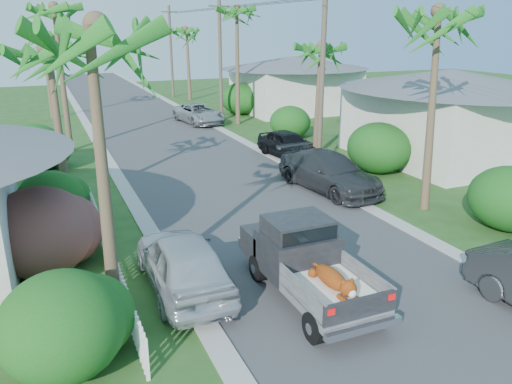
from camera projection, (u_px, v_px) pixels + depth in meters
name	position (u px, v px, depth m)	size (l,w,h in m)	color
ground	(386.00, 317.00, 12.56)	(120.00, 120.00, 0.00)	#24481B
road	(160.00, 133.00, 34.34)	(8.00, 100.00, 0.02)	#38383A
curb_left	(95.00, 138.00, 32.71)	(0.60, 100.00, 0.06)	#A5A39E
curb_right	(219.00, 128.00, 35.95)	(0.60, 100.00, 0.06)	#A5A39E
pickup_truck	(302.00, 257.00, 13.49)	(1.98, 5.12, 2.06)	black
parked_car_rm	(329.00, 172.00, 22.11)	(2.29, 5.64, 1.64)	#2D2F32
parked_car_rf	(288.00, 145.00, 27.60)	(1.76, 4.39, 1.49)	black
parked_car_rd	(199.00, 114.00, 37.60)	(2.42, 5.24, 1.46)	#A3A4A9
parked_car_ln	(183.00, 262.00, 13.63)	(1.94, 4.83, 1.65)	silver
palm_l_a	(88.00, 27.00, 10.66)	(4.40, 4.40, 8.20)	brown
palm_l_b	(48.00, 49.00, 18.52)	(4.40, 4.40, 7.40)	brown
palm_l_c	(54.00, 8.00, 26.98)	(4.40, 4.40, 9.20)	brown
palm_l_d	(42.00, 34.00, 37.71)	(4.40, 4.40, 7.70)	brown
palm_r_a	(443.00, 13.00, 17.83)	(4.40, 4.40, 8.70)	brown
palm_r_b	(320.00, 47.00, 26.25)	(4.40, 4.40, 7.20)	brown
palm_r_c	(237.00, 10.00, 35.00)	(4.40, 4.40, 9.40)	brown
palm_r_d	(187.00, 29.00, 47.74)	(4.40, 4.40, 8.00)	brown
shrub_l_a	(62.00, 325.00, 10.26)	(2.60, 2.86, 2.20)	#113E13
shrub_l_b	(40.00, 232.00, 14.44)	(3.00, 3.30, 2.60)	#AE1849
shrub_l_c	(51.00, 198.00, 18.17)	(2.40, 2.64, 2.00)	#113E13
shrub_l_d	(31.00, 148.00, 24.85)	(3.20, 3.52, 2.40)	#113E13
shrub_r_a	(511.00, 199.00, 17.68)	(2.80, 3.08, 2.30)	#113E13
shrub_r_b	(378.00, 148.00, 24.69)	(3.00, 3.30, 2.50)	#113E13
shrub_r_c	(290.00, 122.00, 32.48)	(2.60, 2.86, 2.10)	#113E13
shrub_r_d	(240.00, 99.00, 41.30)	(3.20, 3.52, 2.60)	#113E13
picket_fence	(109.00, 253.00, 14.93)	(0.10, 11.00, 1.00)	white
house_right_near	(447.00, 118.00, 27.22)	(8.00, 9.00, 4.80)	silver
house_right_far	(294.00, 86.00, 42.93)	(9.00, 8.00, 4.60)	silver
utility_pole_b	(322.00, 77.00, 24.55)	(1.60, 0.26, 9.00)	brown
utility_pole_c	(220.00, 60.00, 37.62)	(1.60, 0.26, 9.00)	brown
utility_pole_d	(171.00, 51.00, 50.69)	(1.60, 0.26, 9.00)	brown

